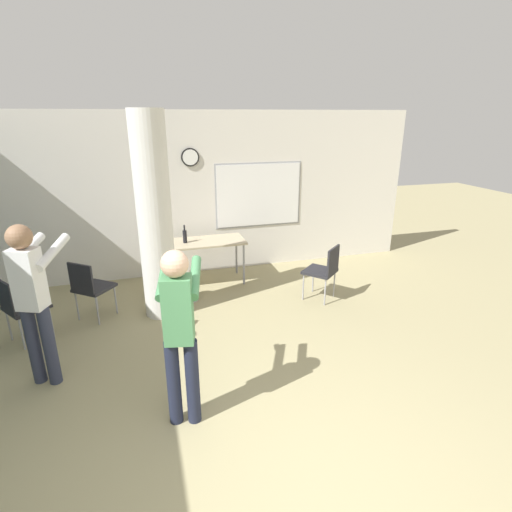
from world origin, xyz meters
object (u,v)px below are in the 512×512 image
chair_mid_room (324,269)px  bottle_on_table (185,236)px  chair_by_left_wall (20,305)px  chair_near_pillar (90,286)px  folding_table (198,245)px  person_watching_back (33,293)px  person_playing_front (179,325)px

chair_mid_room → bottle_on_table: bearing=149.1°
chair_by_left_wall → chair_near_pillar: bearing=26.3°
bottle_on_table → chair_near_pillar: size_ratio=0.34×
folding_table → chair_by_left_wall: 2.70m
bottle_on_table → chair_mid_room: size_ratio=0.34×
bottle_on_table → chair_by_left_wall: size_ratio=0.34×
person_watching_back → chair_by_left_wall: bearing=114.2°
bottle_on_table → chair_near_pillar: 1.68m
chair_near_pillar → person_watching_back: size_ratio=0.50×
bottle_on_table → folding_table: bearing=2.0°
bottle_on_table → chair_by_left_wall: bottle_on_table is taller
folding_table → person_watching_back: bearing=-132.2°
chair_mid_room → person_watching_back: bearing=-164.9°
person_playing_front → bottle_on_table: bearing=82.5°
chair_by_left_wall → chair_mid_room: size_ratio=1.00×
bottle_on_table → chair_mid_room: bottle_on_table is taller
person_playing_front → person_watching_back: (-1.35, 1.00, 0.03)m
folding_table → chair_mid_room: (1.74, -1.17, -0.18)m
bottle_on_table → chair_by_left_wall: (-2.19, -1.22, -0.35)m
chair_near_pillar → person_playing_front: size_ratio=0.51×
person_watching_back → folding_table: bearing=47.8°
bottle_on_table → person_playing_front: bearing=-97.5°
folding_table → bottle_on_table: bearing=-178.0°
bottle_on_table → chair_mid_room: 2.30m
folding_table → bottle_on_table: bottle_on_table is taller
chair_near_pillar → person_watching_back: person_watching_back is taller
chair_near_pillar → person_playing_front: person_playing_front is taller
person_playing_front → person_watching_back: 1.68m
bottle_on_table → chair_near_pillar: bearing=-149.2°
bottle_on_table → person_watching_back: bearing=-129.1°
folding_table → person_watching_back: person_watching_back is taller
folding_table → chair_near_pillar: bearing=-152.4°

